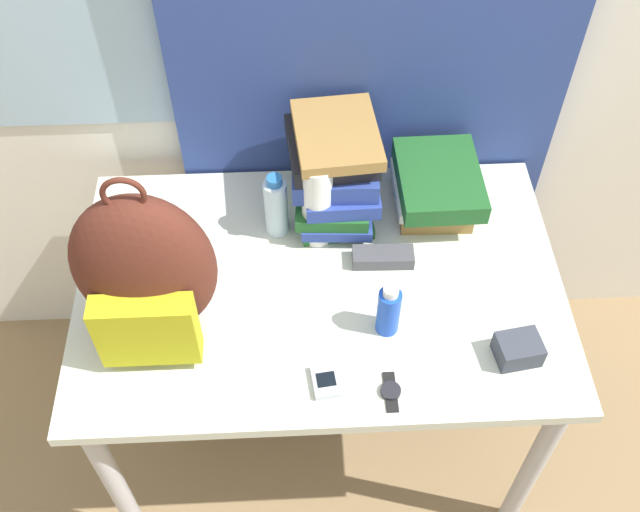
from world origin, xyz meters
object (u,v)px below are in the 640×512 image
object	(u,v)px
book_stack_center	(435,187)
camera_pouch	(518,349)
sunglasses_case	(383,257)
wristwatch	(391,391)
sunscreen_bottle	(389,310)
cell_phone	(325,381)
book_stack_left	(335,171)
sports_bottle	(316,202)
backpack	(145,273)
water_bottle	(276,207)

from	to	relation	value
book_stack_center	camera_pouch	bearing A→B (deg)	-75.06
sunglasses_case	wristwatch	world-z (taller)	sunglasses_case
sunscreen_bottle	camera_pouch	size ratio (longest dim) A/B	1.43
book_stack_center	camera_pouch	xyz separation A→B (m)	(0.12, -0.46, -0.04)
cell_phone	sunscreen_bottle	bearing A→B (deg)	42.55
book_stack_center	sunglasses_case	bearing A→B (deg)	-129.42
book_stack_left	cell_phone	distance (m)	0.54
sports_bottle	sunglasses_case	xyz separation A→B (m)	(0.16, -0.09, -0.11)
sunglasses_case	camera_pouch	xyz separation A→B (m)	(0.27, -0.28, 0.01)
book_stack_center	camera_pouch	distance (m)	0.48
sports_bottle	backpack	bearing A→B (deg)	-145.65
book_stack_center	wristwatch	world-z (taller)	book_stack_center
cell_phone	sports_bottle	bearing A→B (deg)	89.86
book_stack_center	sunscreen_bottle	size ratio (longest dim) A/B	1.76
book_stack_left	camera_pouch	xyz separation A→B (m)	(0.38, -0.47, -0.11)
sports_bottle	cell_phone	size ratio (longest dim) A/B	3.11
book_stack_center	water_bottle	size ratio (longest dim) A/B	1.41
book_stack_center	sunscreen_bottle	world-z (taller)	sunscreen_bottle
wristwatch	camera_pouch	bearing A→B (deg)	14.99
book_stack_left	backpack	bearing A→B (deg)	-140.52
sunscreen_bottle	camera_pouch	xyz separation A→B (m)	(0.28, -0.09, -0.04)
camera_pouch	wristwatch	bearing A→B (deg)	-165.01
wristwatch	cell_phone	bearing A→B (deg)	168.40
sunscreen_bottle	cell_phone	xyz separation A→B (m)	(-0.15, -0.14, -0.06)
book_stack_left	sunscreen_bottle	bearing A→B (deg)	-75.26
book_stack_center	cell_phone	distance (m)	0.60
sunscreen_bottle	cell_phone	distance (m)	0.21
backpack	book_stack_center	bearing A→B (deg)	26.86
sunglasses_case	sports_bottle	bearing A→B (deg)	150.54
camera_pouch	cell_phone	bearing A→B (deg)	-173.59
sports_bottle	wristwatch	world-z (taller)	sports_bottle
backpack	wristwatch	xyz separation A→B (m)	(0.51, -0.20, -0.20)
sports_bottle	camera_pouch	world-z (taller)	sports_bottle
sunglasses_case	sunscreen_bottle	bearing A→B (deg)	-93.03
water_bottle	sunglasses_case	world-z (taller)	water_bottle
sunscreen_bottle	wristwatch	bearing A→B (deg)	-92.87
book_stack_center	wristwatch	xyz separation A→B (m)	(-0.17, -0.54, -0.07)
wristwatch	backpack	bearing A→B (deg)	159.01
backpack	sunscreen_bottle	size ratio (longest dim) A/B	3.11
book_stack_left	book_stack_center	size ratio (longest dim) A/B	1.07
backpack	camera_pouch	distance (m)	0.83
backpack	camera_pouch	xyz separation A→B (m)	(0.81, -0.12, -0.17)
water_bottle	cell_phone	distance (m)	0.47
sports_bottle	sunscreen_bottle	bearing A→B (deg)	-62.30
cell_phone	book_stack_left	bearing A→B (deg)	84.36
backpack	sunglasses_case	bearing A→B (deg)	17.17
water_bottle	sunscreen_bottle	xyz separation A→B (m)	(0.25, -0.31, -0.02)
camera_pouch	wristwatch	world-z (taller)	camera_pouch
book_stack_center	book_stack_left	bearing A→B (deg)	179.24
sunglasses_case	water_bottle	bearing A→B (deg)	155.84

